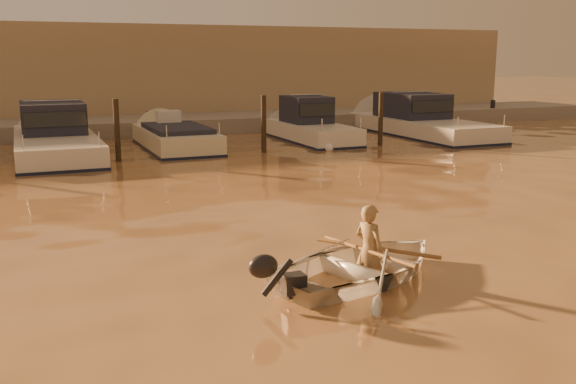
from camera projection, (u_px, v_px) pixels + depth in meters
name	position (u px, v px, depth m)	size (l,w,h in m)	color
ground_plane	(292.00, 317.00, 8.25)	(160.00, 160.00, 0.00)	olive
dinghy	(365.00, 265.00, 9.69)	(2.27, 3.18, 0.66)	white
person	(369.00, 250.00, 9.71)	(0.52, 0.34, 1.43)	olive
outboard_motor	(292.00, 284.00, 8.67)	(0.90, 0.40, 0.70)	black
oar_port	(376.00, 248.00, 9.81)	(0.06, 0.06, 2.10)	brown
oar_starboard	(367.00, 251.00, 9.68)	(0.06, 0.06, 2.10)	brown
moored_boat_2	(55.00, 137.00, 21.82)	(2.59, 8.57, 1.75)	silver
moored_boat_3	(176.00, 142.00, 23.47)	(2.20, 6.31, 0.95)	beige
moored_boat_4	(312.00, 125.00, 25.46)	(1.96, 6.14, 1.75)	silver
moored_boat_5	(422.00, 120.00, 27.42)	(2.68, 8.83, 1.75)	silver
piling_2	(117.00, 133.00, 20.44)	(0.18, 0.18, 2.20)	#2D2319
piling_3	(264.00, 127.00, 22.33)	(0.18, 0.18, 2.20)	#2D2319
piling_4	(381.00, 122.00, 24.11)	(0.18, 0.18, 2.20)	#2D2319
fender_c	(49.00, 167.00, 19.02)	(0.30, 0.30, 0.30)	silver
fender_d	(196.00, 155.00, 21.36)	(0.30, 0.30, 0.30)	red
fender_e	(329.00, 148.00, 22.89)	(0.30, 0.30, 0.30)	white
quay	(97.00, 131.00, 27.62)	(52.00, 4.00, 1.00)	gray
waterfront_building	(81.00, 75.00, 32.12)	(46.00, 7.00, 4.80)	#9E8466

